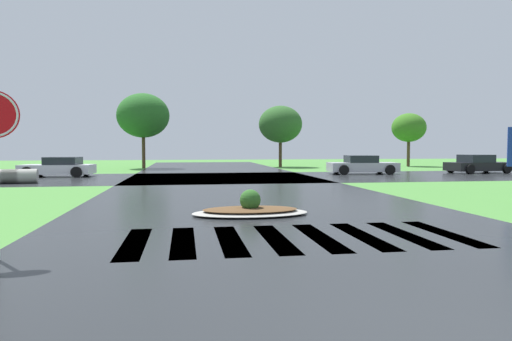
# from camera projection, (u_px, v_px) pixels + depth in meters

# --- Properties ---
(asphalt_roadway) EXTENTS (10.87, 80.00, 0.01)m
(asphalt_roadway) POSITION_uv_depth(u_px,v_px,m) (260.00, 207.00, 13.57)
(asphalt_roadway) COLOR #232628
(asphalt_roadway) RESTS_ON ground
(asphalt_cross_road) EXTENTS (90.00, 9.79, 0.01)m
(asphalt_cross_road) POSITION_uv_depth(u_px,v_px,m) (223.00, 178.00, 26.72)
(asphalt_cross_road) COLOR #232628
(asphalt_cross_road) RESTS_ON ground
(crosswalk_stripes) EXTENTS (6.75, 2.95, 0.01)m
(crosswalk_stripes) POSITION_uv_depth(u_px,v_px,m) (297.00, 238.00, 9.07)
(crosswalk_stripes) COLOR white
(crosswalk_stripes) RESTS_ON ground
(median_island) EXTENTS (3.09, 1.65, 0.68)m
(median_island) POSITION_uv_depth(u_px,v_px,m) (250.00, 210.00, 12.11)
(median_island) COLOR #9E9B93
(median_island) RESTS_ON ground
(car_dark_suv) EXTENTS (4.57, 2.51, 1.26)m
(car_dark_suv) POSITION_uv_depth(u_px,v_px,m) (478.00, 165.00, 31.30)
(car_dark_suv) COLOR black
(car_dark_suv) RESTS_ON ground
(car_white_sedan) EXTENTS (4.26, 2.39, 1.19)m
(car_white_sedan) POSITION_uv_depth(u_px,v_px,m) (59.00, 167.00, 27.54)
(car_white_sedan) COLOR silver
(car_white_sedan) RESTS_ON ground
(car_silver_hatch) EXTENTS (4.59, 2.38, 1.23)m
(car_silver_hatch) POSITION_uv_depth(u_px,v_px,m) (362.00, 165.00, 30.28)
(car_silver_hatch) COLOR #B7B7BF
(car_silver_hatch) RESTS_ON ground
(drainage_pipe_stack) EXTENTS (2.48, 1.01, 0.71)m
(drainage_pipe_stack) POSITION_uv_depth(u_px,v_px,m) (11.00, 176.00, 22.36)
(drainage_pipe_stack) COLOR #9E9B93
(drainage_pipe_stack) RESTS_ON ground
(background_treeline) EXTENTS (39.00, 4.84, 6.22)m
(background_treeline) POSITION_uv_depth(u_px,v_px,m) (208.00, 121.00, 38.89)
(background_treeline) COLOR #4C3823
(background_treeline) RESTS_ON ground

